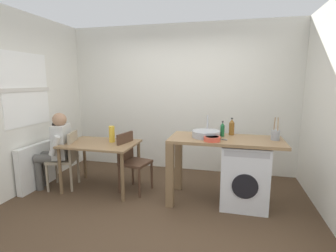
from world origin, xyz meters
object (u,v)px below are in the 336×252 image
object	(u,v)px
seated_person	(56,146)
bottle_squat_brown	(232,127)
dining_table	(101,149)
bottle_tall_green	(222,129)
mixing_bowl	(212,138)
vase	(112,134)
washing_machine	(244,175)
chair_person_seat	(67,156)
utensil_crock	(275,135)
chair_opposite	(131,158)

from	to	relation	value
seated_person	bottle_squat_brown	xyz separation A→B (m)	(2.66, 0.35, 0.36)
dining_table	bottle_tall_green	distance (m)	1.87
seated_person	bottle_squat_brown	world-z (taller)	seated_person
mixing_bowl	vase	world-z (taller)	vase
washing_machine	vase	size ratio (longest dim) A/B	3.39
dining_table	chair_person_seat	world-z (taller)	chair_person_seat
mixing_bowl	vase	bearing A→B (deg)	168.36
bottle_squat_brown	washing_machine	bearing A→B (deg)	-53.44
mixing_bowl	utensil_crock	world-z (taller)	utensil_crock
dining_table	utensil_crock	distance (m)	2.53
chair_opposite	seated_person	world-z (taller)	seated_person
chair_person_seat	bottle_squat_brown	size ratio (longest dim) A/B	3.66
chair_opposite	utensil_crock	size ratio (longest dim) A/B	3.00
dining_table	utensil_crock	world-z (taller)	utensil_crock
washing_machine	bottle_tall_green	world-z (taller)	bottle_tall_green
chair_person_seat	washing_machine	bearing A→B (deg)	-104.91
chair_person_seat	seated_person	distance (m)	0.23
dining_table	chair_opposite	size ratio (longest dim) A/B	1.22
seated_person	washing_machine	bearing A→B (deg)	-104.08
bottle_tall_green	mixing_bowl	size ratio (longest dim) A/B	0.99
chair_person_seat	utensil_crock	xyz separation A→B (m)	(3.06, 0.11, 0.48)
washing_machine	bottle_squat_brown	world-z (taller)	bottle_squat_brown
seated_person	bottle_squat_brown	size ratio (longest dim) A/B	4.88
chair_opposite	vase	world-z (taller)	vase
bottle_tall_green	vase	world-z (taller)	bottle_tall_green
seated_person	mixing_bowl	bearing A→B (deg)	-108.41
chair_opposite	mixing_bowl	world-z (taller)	mixing_bowl
utensil_crock	chair_person_seat	bearing A→B (deg)	-177.99
dining_table	chair_person_seat	xyz separation A→B (m)	(-0.55, -0.08, -0.14)
chair_opposite	bottle_tall_green	distance (m)	1.45
chair_person_seat	bottle_tall_green	bearing A→B (deg)	-101.81
chair_person_seat	washing_machine	distance (m)	2.69
chair_person_seat	mixing_bowl	bearing A→B (deg)	-109.69
washing_machine	bottle_tall_green	bearing A→B (deg)	158.48
mixing_bowl	washing_machine	bearing A→B (deg)	24.80
chair_opposite	utensil_crock	bearing A→B (deg)	101.39
dining_table	washing_machine	size ratio (longest dim) A/B	1.28
bottle_tall_green	utensil_crock	world-z (taller)	utensil_crock
washing_machine	bottle_tall_green	distance (m)	0.67
chair_person_seat	bottle_tall_green	distance (m)	2.44
dining_table	seated_person	size ratio (longest dim) A/B	0.92
bottle_tall_green	bottle_squat_brown	size ratio (longest dim) A/B	0.87
chair_person_seat	dining_table	bearing A→B (deg)	-97.85
chair_opposite	washing_machine	bearing A→B (deg)	99.36
washing_machine	mixing_bowl	world-z (taller)	mixing_bowl
dining_table	washing_machine	xyz separation A→B (m)	(2.14, -0.02, -0.21)
bottle_squat_brown	vase	size ratio (longest dim) A/B	0.97
chair_person_seat	vase	size ratio (longest dim) A/B	3.55
dining_table	washing_machine	world-z (taller)	washing_machine
seated_person	mixing_bowl	world-z (taller)	seated_person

